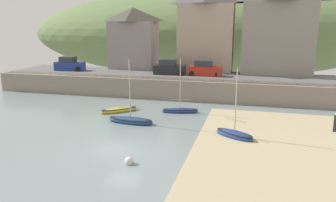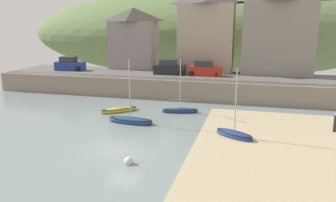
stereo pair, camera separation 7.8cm
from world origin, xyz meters
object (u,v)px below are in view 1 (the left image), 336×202
waterfront_building_centre (206,30)px  person_on_slipway (336,122)px  sailboat_blue_trim (119,110)px  church_with_spire (293,15)px  waterfront_building_right (278,31)px  parked_car_end_of_row (205,69)px  parked_car_by_wall (169,68)px  waterfront_building_left (133,38)px  rowboat_small_beached (131,120)px  sailboat_nearest_shore (180,110)px  dinghy_open_wooden (234,135)px  mooring_buoy (129,161)px  parked_car_near_slipway (69,65)px

waterfront_building_centre → person_on_slipway: 23.13m
sailboat_blue_trim → waterfront_building_centre: bearing=25.7°
waterfront_building_centre → church_with_spire: bearing=19.1°
waterfront_building_right → sailboat_blue_trim: waterfront_building_right is taller
sailboat_blue_trim → parked_car_end_of_row: bearing=15.7°
sailboat_blue_trim → parked_car_by_wall: (2.57, 11.15, 3.01)m
waterfront_building_left → parked_car_by_wall: (6.57, -4.50, -3.67)m
waterfront_building_right → church_with_spire: 4.97m
sailboat_blue_trim → parked_car_by_wall: bearing=36.0°
rowboat_small_beached → parked_car_end_of_row: 15.54m
church_with_spire → sailboat_blue_trim: bearing=-132.9°
church_with_spire → sailboat_nearest_shore: size_ratio=2.61×
waterfront_building_centre → dinghy_open_wooden: size_ratio=1.90×
parked_car_end_of_row → mooring_buoy: bearing=-91.7°
sailboat_blue_trim → person_on_slipway: bearing=-45.8°
waterfront_building_right → sailboat_nearest_shore: bearing=-124.7°
rowboat_small_beached → sailboat_nearest_shore: (3.65, 4.72, -0.00)m
parked_car_near_slipway → sailboat_nearest_shore: bearing=-33.5°
dinghy_open_wooden → waterfront_building_centre: bearing=135.7°
waterfront_building_left → sailboat_blue_trim: waterfront_building_left is taller
church_with_spire → dinghy_open_wooden: 27.35m
parked_car_near_slipway → person_on_slipway: size_ratio=2.62×
parked_car_near_slipway → parked_car_end_of_row: same height
church_with_spire → sailboat_blue_trim: church_with_spire is taller
waterfront_building_right → sailboat_nearest_shore: 19.05m
waterfront_building_right → person_on_slipway: (4.14, -17.34, -7.04)m
sailboat_nearest_shore → waterfront_building_left: bearing=111.3°
dinghy_open_wooden → parked_car_near_slipway: dinghy_open_wooden is taller
dinghy_open_wooden → mooring_buoy: (-6.40, -6.85, -0.10)m
waterfront_building_centre → sailboat_blue_trim: size_ratio=2.99×
rowboat_small_beached → mooring_buoy: bearing=-64.6°
mooring_buoy → waterfront_building_left: bearing=109.5°
waterfront_building_centre → mooring_buoy: 28.76m
waterfront_building_centre → parked_car_end_of_row: size_ratio=2.68×
waterfront_building_left → parked_car_near_slipway: bearing=-151.0°
waterfront_building_centre → dinghy_open_wooden: bearing=-75.3°
waterfront_building_left → person_on_slipway: (24.29, -17.34, -5.89)m
rowboat_small_beached → dinghy_open_wooden: size_ratio=1.03×
rowboat_small_beached → waterfront_building_right: bearing=59.7°
waterfront_building_right → person_on_slipway: waterfront_building_right is taller
dinghy_open_wooden → parked_car_near_slipway: bearing=177.1°
waterfront_building_centre → rowboat_small_beached: (-4.13, -19.01, -7.81)m
dinghy_open_wooden → sailboat_nearest_shore: bearing=163.4°
rowboat_small_beached → mooring_buoy: rowboat_small_beached is taller
sailboat_blue_trim → dinghy_open_wooden: bearing=-64.0°
mooring_buoy → rowboat_small_beached: bearing=110.2°
sailboat_nearest_shore → parked_car_by_wall: bearing=96.2°
waterfront_building_left → parked_car_by_wall: waterfront_building_left is taller
waterfront_building_centre → sailboat_blue_trim: 18.76m
church_with_spire → person_on_slipway: size_ratio=9.19×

